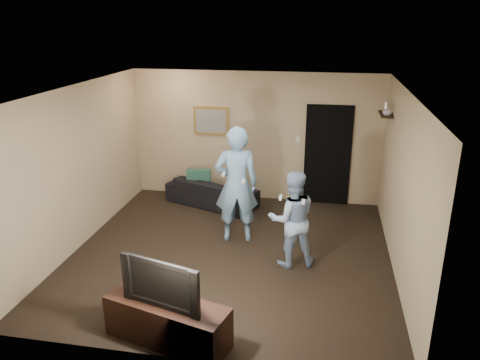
% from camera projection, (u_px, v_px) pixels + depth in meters
% --- Properties ---
extents(ground, '(5.00, 5.00, 0.00)m').
position_uv_depth(ground, '(231.00, 253.00, 7.51)').
color(ground, black).
rests_on(ground, ground).
extents(ceiling, '(5.00, 5.00, 0.04)m').
position_uv_depth(ceiling, '(230.00, 90.00, 6.64)').
color(ceiling, silver).
rests_on(ceiling, wall_back).
extents(wall_back, '(5.00, 0.04, 2.60)m').
position_uv_depth(wall_back, '(255.00, 137.00, 9.39)').
color(wall_back, tan).
rests_on(wall_back, ground).
extents(wall_front, '(5.00, 0.04, 2.60)m').
position_uv_depth(wall_front, '(181.00, 255.00, 4.76)').
color(wall_front, tan).
rests_on(wall_front, ground).
extents(wall_left, '(0.04, 5.00, 2.60)m').
position_uv_depth(wall_left, '(78.00, 168.00, 7.50)').
color(wall_left, tan).
rests_on(wall_left, ground).
extents(wall_right, '(0.04, 5.00, 2.60)m').
position_uv_depth(wall_right, '(402.00, 187.00, 6.65)').
color(wall_right, tan).
rests_on(wall_right, ground).
extents(sofa, '(1.97, 1.32, 0.54)m').
position_uv_depth(sofa, '(212.00, 192.00, 9.37)').
color(sofa, black).
rests_on(sofa, ground).
extents(throw_pillow, '(0.49, 0.23, 0.47)m').
position_uv_depth(throw_pillow, '(199.00, 181.00, 9.35)').
color(throw_pillow, '#17453A').
rests_on(throw_pillow, sofa).
extents(painting_frame, '(0.72, 0.05, 0.57)m').
position_uv_depth(painting_frame, '(211.00, 121.00, 9.42)').
color(painting_frame, olive).
rests_on(painting_frame, wall_back).
extents(painting_canvas, '(0.62, 0.01, 0.47)m').
position_uv_depth(painting_canvas, '(211.00, 121.00, 9.40)').
color(painting_canvas, slate).
rests_on(painting_canvas, painting_frame).
extents(doorway, '(0.90, 0.06, 2.00)m').
position_uv_depth(doorway, '(328.00, 155.00, 9.22)').
color(doorway, black).
rests_on(doorway, ground).
extents(light_switch, '(0.08, 0.02, 0.12)m').
position_uv_depth(light_switch, '(298.00, 139.00, 9.22)').
color(light_switch, silver).
rests_on(light_switch, wall_back).
extents(wall_shelf, '(0.20, 0.60, 0.03)m').
position_uv_depth(wall_shelf, '(386.00, 114.00, 8.11)').
color(wall_shelf, black).
rests_on(wall_shelf, wall_right).
extents(shelf_vase, '(0.17, 0.17, 0.16)m').
position_uv_depth(shelf_vase, '(387.00, 111.00, 7.91)').
color(shelf_vase, '#B0B0B5').
rests_on(shelf_vase, wall_shelf).
extents(shelf_figurine, '(0.06, 0.06, 0.18)m').
position_uv_depth(shelf_figurine, '(386.00, 107.00, 8.13)').
color(shelf_figurine, white).
rests_on(shelf_figurine, wall_shelf).
extents(tv_console, '(1.55, 0.85, 0.53)m').
position_uv_depth(tv_console, '(168.00, 322.00, 5.42)').
color(tv_console, black).
rests_on(tv_console, ground).
extents(television, '(1.01, 0.40, 0.58)m').
position_uv_depth(television, '(165.00, 280.00, 5.23)').
color(television, black).
rests_on(television, tv_console).
extents(wii_player_left, '(0.79, 0.60, 1.96)m').
position_uv_depth(wii_player_left, '(236.00, 185.00, 7.67)').
color(wii_player_left, '#7BACD5').
rests_on(wii_player_left, ground).
extents(wii_player_right, '(0.86, 0.75, 1.49)m').
position_uv_depth(wii_player_right, '(292.00, 219.00, 6.95)').
color(wii_player_right, '#94B4D7').
rests_on(wii_player_right, ground).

